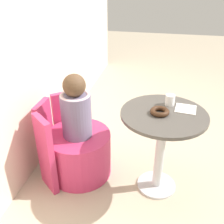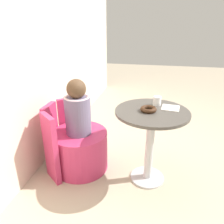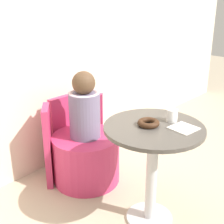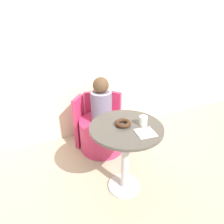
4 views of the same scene
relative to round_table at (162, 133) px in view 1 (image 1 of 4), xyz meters
name	(u,v)px [view 1 (image 1 of 4)]	position (x,y,z in m)	size (l,w,h in m)	color
ground_plane	(154,180)	(0.06, 0.03, -0.54)	(12.00, 12.00, 0.00)	#B7A88E
back_wall	(13,37)	(0.06, 1.16, 0.66)	(6.00, 0.06, 2.40)	beige
round_table	(162,133)	(0.00, 0.00, 0.00)	(0.64, 0.64, 0.72)	silver
tub_chair	(79,153)	(0.04, 0.70, -0.33)	(0.56, 0.56, 0.41)	#C63360
booth_backrest	(53,138)	(0.04, 0.93, -0.20)	(0.66, 0.24, 0.68)	#C63360
child_figure	(76,109)	(0.04, 0.70, 0.12)	(0.25, 0.25, 0.54)	slate
donut	(160,111)	(-0.02, 0.03, 0.20)	(0.14, 0.14, 0.04)	#3D2314
cup	(170,100)	(0.14, -0.04, 0.22)	(0.07, 0.07, 0.08)	white
paper_napkin	(186,109)	(0.09, -0.16, 0.18)	(0.17, 0.17, 0.01)	silver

